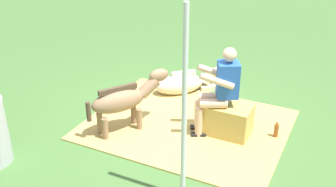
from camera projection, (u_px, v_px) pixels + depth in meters
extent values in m
plane|color=#426B33|center=(174.00, 124.00, 6.47)|extent=(24.00, 24.00, 0.00)
cube|color=tan|center=(187.00, 125.00, 6.42)|extent=(3.01, 2.41, 0.02)
cube|color=tan|center=(228.00, 120.00, 6.09)|extent=(0.67, 0.48, 0.49)
cylinder|color=#D8AD8C|center=(213.00, 103.00, 5.88)|extent=(0.42, 0.31, 0.14)
cylinder|color=#D8AD8C|center=(199.00, 122.00, 6.02)|extent=(0.11, 0.11, 0.49)
cube|color=black|center=(198.00, 135.00, 6.12)|extent=(0.24, 0.19, 0.06)
cylinder|color=#D8AD8C|center=(212.00, 97.00, 6.06)|extent=(0.42, 0.31, 0.14)
cylinder|color=#D8AD8C|center=(198.00, 116.00, 6.20)|extent=(0.11, 0.11, 0.49)
cube|color=black|center=(197.00, 128.00, 6.29)|extent=(0.24, 0.19, 0.06)
cube|color=#2659B2|center=(228.00, 80.00, 5.82)|extent=(0.39, 0.39, 0.52)
cylinder|color=#D8AD8C|center=(217.00, 81.00, 5.66)|extent=(0.49, 0.31, 0.26)
cylinder|color=#D8AD8C|center=(214.00, 72.00, 5.94)|extent=(0.49, 0.31, 0.26)
sphere|color=#D8AD8C|center=(230.00, 55.00, 5.65)|extent=(0.20, 0.20, 0.20)
ellipsoid|color=#8C6B4C|center=(119.00, 101.00, 6.02)|extent=(0.73, 0.88, 0.34)
cylinder|color=#8C6B4C|center=(134.00, 114.00, 6.38)|extent=(0.09, 0.09, 0.36)
cylinder|color=#8C6B4C|center=(139.00, 120.00, 6.23)|extent=(0.09, 0.09, 0.36)
cylinder|color=#8C6B4C|center=(100.00, 123.00, 6.13)|extent=(0.09, 0.09, 0.36)
cylinder|color=#8C6B4C|center=(105.00, 129.00, 5.98)|extent=(0.09, 0.09, 0.36)
cylinder|color=#8C6B4C|center=(148.00, 87.00, 6.20)|extent=(0.35, 0.40, 0.33)
ellipsoid|color=#8C6B4C|center=(159.00, 75.00, 6.21)|extent=(0.31, 0.35, 0.20)
cube|color=#4D3A2A|center=(118.00, 89.00, 5.94)|extent=(0.38, 0.53, 0.08)
cylinder|color=#4D3A2A|center=(89.00, 112.00, 5.84)|extent=(0.07, 0.07, 0.30)
ellipsoid|color=beige|center=(179.00, 84.00, 7.36)|extent=(0.91, 0.90, 0.36)
cube|color=beige|center=(207.00, 87.00, 7.56)|extent=(0.37, 0.37, 0.10)
cylinder|color=beige|center=(208.00, 77.00, 7.48)|extent=(0.33, 0.33, 0.30)
ellipsoid|color=beige|center=(217.00, 72.00, 7.50)|extent=(0.33, 0.32, 0.20)
cube|color=#F2EDC5|center=(184.00, 73.00, 7.29)|extent=(0.37, 0.36, 0.08)
cylinder|color=brown|center=(276.00, 131.00, 6.05)|extent=(0.07, 0.07, 0.22)
cone|color=brown|center=(277.00, 123.00, 5.99)|extent=(0.06, 0.06, 0.06)
cylinder|color=silver|center=(184.00, 111.00, 4.40)|extent=(0.06, 0.06, 2.37)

